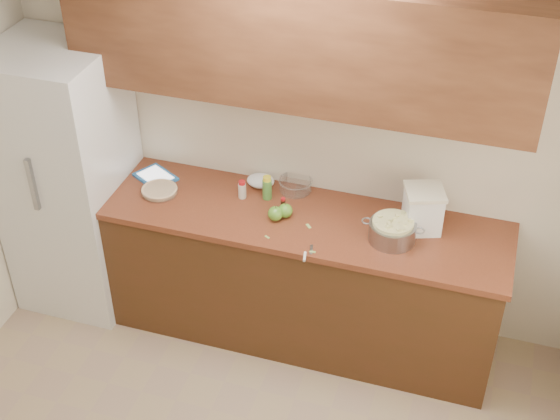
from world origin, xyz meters
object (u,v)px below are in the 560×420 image
(flour_canister, at_px, (423,209))
(tablet, at_px, (156,177))
(pie, at_px, (160,190))
(colander, at_px, (392,231))

(flour_canister, relative_size, tablet, 0.89)
(pie, height_order, colander, colander)
(pie, distance_m, colander, 1.45)
(tablet, bearing_deg, pie, -27.46)
(flour_canister, distance_m, tablet, 1.69)
(colander, xyz_separation_m, tablet, (-1.54, 0.17, -0.06))
(pie, bearing_deg, flour_canister, 4.67)
(tablet, bearing_deg, colander, 22.90)
(tablet, bearing_deg, flour_canister, 28.86)
(colander, distance_m, tablet, 1.56)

